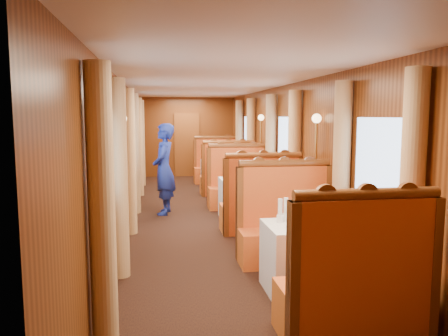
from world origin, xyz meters
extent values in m
cube|color=brown|center=(0.00, 5.97, 1.00)|extent=(0.80, 0.04, 2.00)
cube|color=white|center=(0.75, -3.50, 0.38)|extent=(1.05, 0.72, 0.75)
cube|color=red|center=(0.75, -4.45, 0.23)|extent=(1.30, 0.55, 0.45)
cube|color=red|center=(0.75, -4.67, 0.85)|extent=(1.30, 0.12, 0.80)
cylinder|color=brown|center=(0.75, -4.67, 1.29)|extent=(1.23, 0.10, 0.10)
cube|color=red|center=(0.75, -2.55, 0.23)|extent=(1.30, 0.55, 0.45)
cube|color=red|center=(0.75, -2.33, 0.85)|extent=(1.30, 0.12, 0.80)
cylinder|color=brown|center=(0.75, -2.33, 1.29)|extent=(1.23, 0.10, 0.10)
cube|color=white|center=(0.75, 0.00, 0.38)|extent=(1.05, 0.72, 0.75)
cube|color=red|center=(0.75, -0.95, 0.23)|extent=(1.30, 0.55, 0.45)
cube|color=red|center=(0.75, -1.17, 0.85)|extent=(1.30, 0.12, 0.80)
cylinder|color=brown|center=(0.75, -1.17, 1.29)|extent=(1.23, 0.10, 0.10)
cube|color=red|center=(0.75, 0.95, 0.23)|extent=(1.30, 0.55, 0.45)
cube|color=red|center=(0.75, 1.17, 0.85)|extent=(1.30, 0.12, 0.80)
cylinder|color=brown|center=(0.75, 1.17, 1.29)|extent=(1.23, 0.10, 0.10)
cube|color=white|center=(0.75, 3.50, 0.38)|extent=(1.05, 0.72, 0.75)
cube|color=red|center=(0.75, 2.55, 0.23)|extent=(1.30, 0.55, 0.45)
cube|color=red|center=(0.75, 2.33, 0.85)|extent=(1.30, 0.12, 0.80)
cylinder|color=brown|center=(0.75, 2.33, 1.29)|extent=(1.23, 0.10, 0.10)
cube|color=red|center=(0.75, 4.45, 0.23)|extent=(1.30, 0.55, 0.45)
cube|color=red|center=(0.75, 4.67, 0.85)|extent=(1.30, 0.12, 0.80)
cylinder|color=brown|center=(0.75, 4.67, 1.29)|extent=(1.23, 0.10, 0.10)
cube|color=silver|center=(0.68, -3.54, 0.76)|extent=(0.40, 0.35, 0.01)
cylinder|color=white|center=(1.02, -3.60, 0.76)|extent=(0.23, 0.23, 0.01)
cylinder|color=white|center=(0.40, -3.37, 0.79)|extent=(0.08, 0.08, 0.08)
cylinder|color=white|center=(0.40, -3.37, 0.92)|extent=(0.05, 0.05, 0.18)
cylinder|color=white|center=(0.48, -3.31, 0.79)|extent=(0.08, 0.08, 0.08)
cylinder|color=white|center=(0.48, -3.31, 0.92)|extent=(0.05, 0.05, 0.18)
cylinder|color=silver|center=(0.71, -0.02, 0.82)|extent=(0.06, 0.06, 0.14)
cylinder|color=silver|center=(0.73, 3.50, 0.82)|extent=(0.06, 0.06, 0.14)
cylinder|color=tan|center=(-1.38, -4.28, 1.18)|extent=(0.22, 0.22, 2.35)
cylinder|color=tan|center=(-1.38, -2.72, 1.18)|extent=(0.22, 0.22, 2.35)
cylinder|color=tan|center=(1.38, -4.28, 1.18)|extent=(0.22, 0.22, 2.35)
cylinder|color=tan|center=(1.38, -2.72, 1.18)|extent=(0.22, 0.22, 2.35)
cylinder|color=tan|center=(-1.38, -0.78, 1.18)|extent=(0.22, 0.22, 2.35)
cylinder|color=tan|center=(-1.38, 0.78, 1.18)|extent=(0.22, 0.22, 2.35)
cylinder|color=tan|center=(1.38, -0.78, 1.18)|extent=(0.22, 0.22, 2.35)
cylinder|color=tan|center=(1.38, 0.78, 1.18)|extent=(0.22, 0.22, 2.35)
cylinder|color=tan|center=(-1.38, 2.72, 1.18)|extent=(0.22, 0.22, 2.35)
cylinder|color=tan|center=(-1.38, 4.28, 1.18)|extent=(0.22, 0.22, 2.35)
cylinder|color=tan|center=(1.38, 2.72, 1.18)|extent=(0.22, 0.22, 2.35)
cylinder|color=tan|center=(1.38, 4.28, 1.18)|extent=(0.22, 0.22, 2.35)
cylinder|color=#BF8C3F|center=(-1.40, -1.75, 0.93)|extent=(0.04, 0.04, 1.85)
sphere|color=#FFD18C|center=(-1.40, -1.75, 1.88)|extent=(0.14, 0.14, 0.14)
cylinder|color=#BF8C3F|center=(1.40, -1.75, 0.93)|extent=(0.04, 0.04, 1.85)
sphere|color=#FFD18C|center=(1.40, -1.75, 1.88)|extent=(0.14, 0.14, 0.14)
cylinder|color=#BF8C3F|center=(-1.40, 1.75, 0.93)|extent=(0.04, 0.04, 1.85)
sphere|color=#FFD18C|center=(-1.40, 1.75, 1.88)|extent=(0.14, 0.14, 0.14)
cylinder|color=#BF8C3F|center=(1.40, 1.75, 0.93)|extent=(0.04, 0.04, 1.85)
sphere|color=#FFD18C|center=(1.40, 1.75, 1.88)|extent=(0.14, 0.14, 0.14)
imported|color=navy|center=(-0.81, 0.59, 0.89)|extent=(0.52, 0.70, 1.78)
cube|color=beige|center=(0.75, 0.85, 0.75)|extent=(0.40, 0.24, 0.55)
sphere|color=tan|center=(0.75, 0.85, 1.11)|extent=(0.20, 0.20, 0.20)
cube|color=beige|center=(0.75, 0.68, 0.52)|extent=(0.36, 0.30, 0.14)
camera|label=1|loc=(-0.91, -7.92, 1.92)|focal=35.00mm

